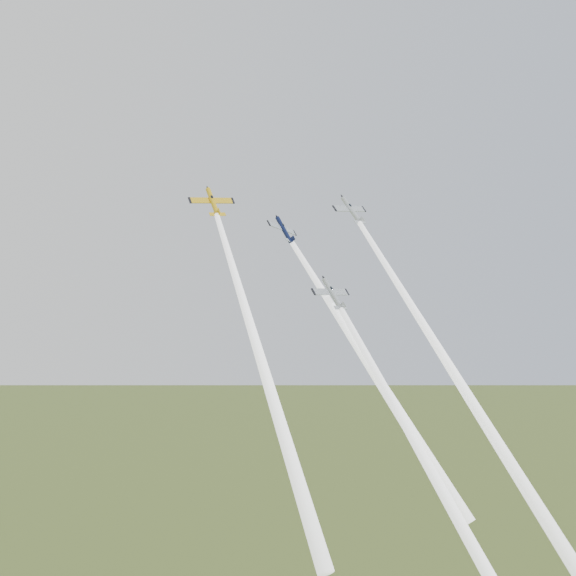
{
  "coord_description": "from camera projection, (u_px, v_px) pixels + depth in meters",
  "views": [
    {
      "loc": [
        -59.92,
        -114.85,
        85.93
      ],
      "look_at": [
        0.0,
        -6.0,
        92.0
      ],
      "focal_mm": 45.0,
      "sensor_mm": 36.0,
      "label": 1
    }
  ],
  "objects": [
    {
      "name": "plane_silver_right",
      "position": [
        352.0,
        210.0,
        136.64
      ],
      "size": [
        10.27,
        7.9,
        8.33
      ],
      "primitive_type": null,
      "rotation": [
        0.92,
        -0.09,
        0.24
      ],
      "color": "silver"
    },
    {
      "name": "plane_navy",
      "position": [
        284.0,
        230.0,
        131.91
      ],
      "size": [
        8.65,
        8.47,
        7.96
      ],
      "primitive_type": null,
      "rotation": [
        0.92,
        0.14,
        0.38
      ],
      "color": "#0D153A"
    },
    {
      "name": "smoke_trail_silver_right",
      "position": [
        457.0,
        378.0,
        118.05
      ],
      "size": [
        12.59,
        43.59,
        57.1
      ],
      "primitive_type": null,
      "rotation": [
        -0.65,
        0.0,
        0.24
      ],
      "color": "white"
    },
    {
      "name": "smoke_trail_yellow",
      "position": [
        262.0,
        364.0,
        109.37
      ],
      "size": [
        3.69,
        40.59,
        52.19
      ],
      "primitive_type": null,
      "rotation": [
        -0.65,
        0.0,
        -0.03
      ],
      "color": "white"
    },
    {
      "name": "smoke_trail_navy",
      "position": [
        372.0,
        369.0,
        118.8
      ],
      "size": [
        15.39,
        33.87,
        45.69
      ],
      "primitive_type": null,
      "rotation": [
        -0.65,
        0.0,
        0.38
      ],
      "color": "white"
    },
    {
      "name": "smoke_trail_silver_low",
      "position": [
        440.0,
        488.0,
        103.03
      ],
      "size": [
        11.13,
        40.81,
        53.17
      ],
      "primitive_type": null,
      "rotation": [
        -0.65,
        0.0,
        0.22
      ],
      "color": "white"
    },
    {
      "name": "plane_silver_low",
      "position": [
        333.0,
        294.0,
        120.69
      ],
      "size": [
        9.51,
        7.62,
        7.51
      ],
      "primitive_type": null,
      "rotation": [
        0.92,
        -0.02,
        0.22
      ],
      "color": "#B0B6BE"
    },
    {
      "name": "plane_yellow",
      "position": [
        213.0,
        202.0,
        129.72
      ],
      "size": [
        9.04,
        6.62,
        8.25
      ],
      "primitive_type": null,
      "rotation": [
        0.92,
        -0.07,
        -0.03
      ],
      "color": "yellow"
    }
  ]
}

